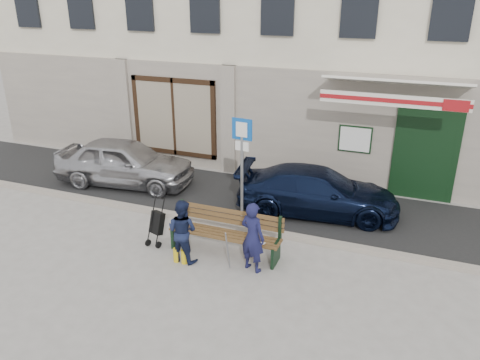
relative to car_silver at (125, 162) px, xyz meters
The scene contains 10 objects.
ground 4.81m from the car_silver, 37.59° to the right, with size 80.00×80.00×0.00m, color #9E9991.
asphalt_lane 3.84m from the car_silver, ahead, with size 60.00×3.20×0.01m, color #282828.
curb 4.07m from the car_silver, 20.43° to the right, with size 60.00×0.18×0.12m, color #9E9384.
car_silver is the anchor object (origin of this frame).
car_navy 5.51m from the car_silver, ahead, with size 1.61×3.96×1.15m, color black.
parking_sign 4.33m from the car_silver, 16.68° to the right, with size 0.48×0.10×2.60m.
bench 4.79m from the car_silver, 31.43° to the right, with size 2.40×1.17×0.98m.
man 5.67m from the car_silver, 30.56° to the right, with size 0.53×0.35×1.46m, color #16173D.
woman 4.59m from the car_silver, 41.62° to the right, with size 0.65×0.51×1.34m, color #141B38.
stroller 3.69m from the car_silver, 45.53° to the right, with size 0.38×0.48×1.05m.
Camera 1 is at (3.75, -7.51, 5.18)m, focal length 35.00 mm.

